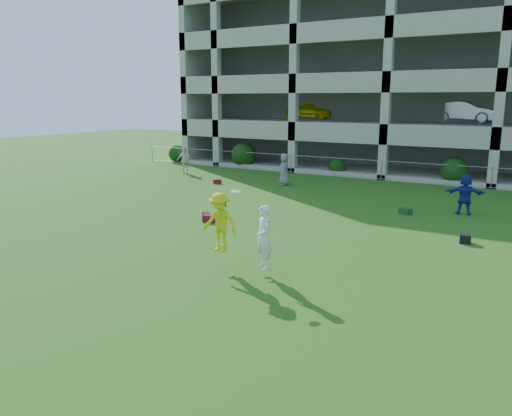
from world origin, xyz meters
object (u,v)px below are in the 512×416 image
Objects in this scene: bystander_c at (284,169)px; crate_d at (465,239)px; bystander_b at (185,160)px; frisbee_contest at (233,227)px; parking_garage at (421,81)px; bystander_d at (465,194)px.

bystander_c is 5.08× the size of crate_d.
frisbee_contest is at bearing -78.91° from bystander_b.
bystander_c is at bearing -107.41° from parking_garage.
frisbee_contest is 0.08× the size of parking_garage.
crate_d is 22.15m from parking_garage.
bystander_c is 0.06× the size of parking_garage.
bystander_b is at bearing -21.49° from bystander_d.
crate_d is at bearing 88.28° from bystander_d.
parking_garage is at bearing -80.98° from bystander_d.
parking_garage is at bearing 137.71° from bystander_c.
parking_garage is at bearing 92.51° from frisbee_contest.
bystander_d is (9.83, -2.61, -0.03)m from bystander_c.
parking_garage is (11.77, 12.51, 5.17)m from bystander_b.
bystander_d is at bearing -42.18° from bystander_b.
bystander_b is 4.84× the size of crate_d.
crate_d is at bearing 30.97° from bystander_c.
bystander_d is at bearing 50.27° from bystander_c.
parking_garage reaches higher than crate_d.
bystander_b is at bearing -133.26° from parking_garage.
parking_garage is (-6.40, 20.38, 5.86)m from crate_d.
bystander_b is 7.66m from bystander_c.
bystander_b is 0.99× the size of bystander_d.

